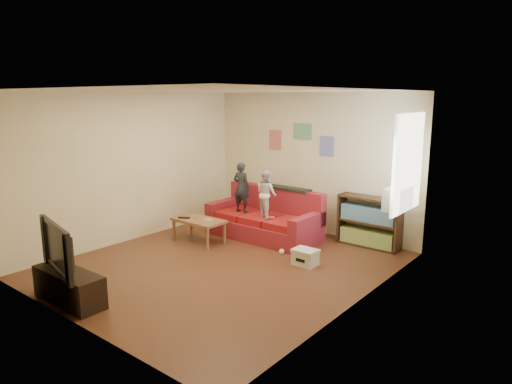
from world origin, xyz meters
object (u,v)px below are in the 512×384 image
Objects in this scene: sofa at (266,220)px; file_box at (305,257)px; coffee_table at (199,222)px; tv_stand at (69,287)px; child_a at (241,187)px; child_b at (267,194)px; television at (66,247)px; bookshelf at (369,224)px.

sofa is 1.64m from file_box.
coffee_table reaches higher than tv_stand.
sofa is at bearing 53.97° from coffee_table.
child_a is 1.10× the size of child_b.
child_b is at bearing 96.95° from television.
sofa is at bearing 150.01° from file_box.
file_box is (2.16, 0.22, -0.24)m from coffee_table.
sofa is at bearing -158.50° from bookshelf.
television is at bearing 0.00° from tv_stand.
child_b is (0.15, -0.17, 0.57)m from sofa.
file_box is at bearing 153.00° from child_a.
television reaches higher than file_box.
sofa is 2.23× the size of coffee_table.
file_box is at bearing 60.47° from tv_stand.
tv_stand is at bearing -113.85° from bookshelf.
coffee_table is at bearing -126.03° from sofa.
bookshelf is (1.62, 0.87, -0.49)m from child_b.
child_a reaches higher than tv_stand.
bookshelf is (1.77, 0.70, 0.08)m from sofa.
file_box is at bearing 74.40° from television.
coffee_table is at bearing -145.56° from bookshelf.
file_box is at bearing -103.37° from bookshelf.
bookshelf is (2.22, 0.87, -0.53)m from child_a.
sofa is at bearing -167.06° from child_a.
child_b reaches higher than file_box.
sofa is 1.90m from bookshelf.
bookshelf is at bearing -166.63° from child_a.
bookshelf reaches higher than file_box.
file_box is (-0.36, -1.51, -0.27)m from bookshelf.
tv_stand is (-0.39, -3.67, -0.67)m from child_b.
sofa is 1.88× the size of television.
child_a reaches higher than coffee_table.
child_b reaches higher than sofa.
sofa is 1.90× the size of tv_stand.
television is (0.51, -2.81, 0.38)m from coffee_table.
file_box is at bearing 5.71° from coffee_table.
child_b is 3.75m from tv_stand.
child_a is 0.85× the size of bookshelf.
child_b is at bearing 83.02° from tv_stand.
child_a is at bearing 161.02° from file_box.
coffee_table is (-0.90, -0.86, -0.51)m from child_b.
sofa is 1.92× the size of bookshelf.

